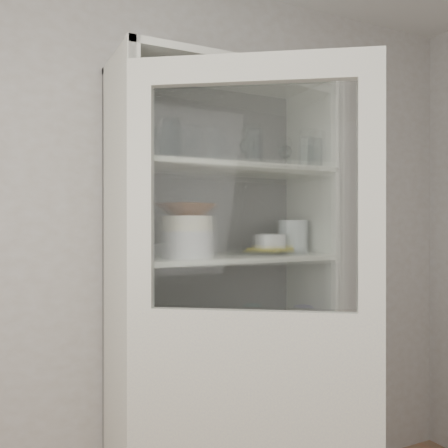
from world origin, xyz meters
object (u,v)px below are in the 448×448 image
terracotta_bowl (187,210)px  teal_jar (201,333)px  plate_stack_back (159,249)px  mug_teal (248,326)px  pantry_cabinet (218,323)px  cream_dish (195,427)px  mug_white (275,334)px  goblet_0 (151,148)px  white_ramekin (270,241)px  goblet_1 (225,152)px  measuring_cups (220,346)px  grey_bowl_stack (293,236)px  goblet_2 (247,153)px  goblet_3 (285,158)px  tin_box (273,417)px  glass_platter (270,252)px  mug_blue (305,327)px  cream_bowl (187,223)px  white_canister (157,334)px  yellow_trivet (270,249)px  plate_stack_front (187,244)px  cupboard_door (252,375)px

terracotta_bowl → teal_jar: bearing=43.8°
plate_stack_back → mug_teal: plate_stack_back is taller
pantry_cabinet → cream_dish: bearing=-160.5°
mug_white → goblet_0: bearing=143.8°
white_ramekin → goblet_1: bearing=147.4°
white_ramekin → measuring_cups: size_ratio=1.48×
pantry_cabinet → teal_jar: pantry_cabinet is taller
grey_bowl_stack → mug_teal: grey_bowl_stack is taller
goblet_2 → cream_dish: goblet_2 is taller
goblet_1 → goblet_3: (0.36, 0.02, -0.00)m
measuring_cups → tin_box: bearing=12.8°
goblet_1 → glass_platter: size_ratio=0.50×
glass_platter → measuring_cups: glass_platter is taller
glass_platter → white_ramekin: bearing=0.0°
white_ramekin → tin_box: size_ratio=0.79×
mug_blue → mug_white: 0.22m
cream_bowl → plate_stack_back: bearing=105.0°
measuring_cups → white_canister: (-0.24, 0.13, 0.05)m
goblet_0 → tin_box: bearing=-14.8°
goblet_0 → mug_white: size_ratio=1.54×
goblet_1 → cream_dish: bearing=-157.3°
terracotta_bowl → mug_teal: bearing=21.1°
glass_platter → yellow_trivet: 0.01m
pantry_cabinet → grey_bowl_stack: bearing=-9.8°
goblet_2 → tin_box: goblet_2 is taller
cream_dish → terracotta_bowl: bearing=-128.1°
white_canister → cream_bowl: bearing=-48.1°
grey_bowl_stack → white_canister: size_ratio=1.16×
plate_stack_front → teal_jar: plate_stack_front is taller
plate_stack_back → mug_white: bearing=-29.5°
plate_stack_front → measuring_cups: (0.14, -0.02, -0.44)m
mug_teal → mug_white: 0.20m
cupboard_door → cream_dish: (-0.01, 0.49, -0.37)m
goblet_2 → tin_box: (0.06, -0.14, -1.26)m
grey_bowl_stack → white_ramekin: bearing=-171.8°
goblet_1 → plate_stack_front: size_ratio=0.75×
mug_blue → tin_box: size_ratio=0.63×
goblet_3 → teal_jar: (-0.51, -0.09, -0.83)m
mug_blue → measuring_cups: 0.47m
white_ramekin → tin_box: white_ramekin is taller
white_canister → grey_bowl_stack: bearing=-2.3°
glass_platter → cream_dish: 0.86m
white_ramekin → teal_jar: 0.53m
goblet_0 → pantry_cabinet: bearing=-9.7°
terracotta_bowl → white_canister: terracotta_bowl is taller
cupboard_door → white_ramekin: 0.73m
pantry_cabinet → mug_blue: size_ratio=18.06×
plate_stack_back → cream_bowl: bearing=-75.0°
goblet_2 → plate_stack_back: size_ratio=0.96×
pantry_cabinet → cupboard_door: pantry_cabinet is taller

